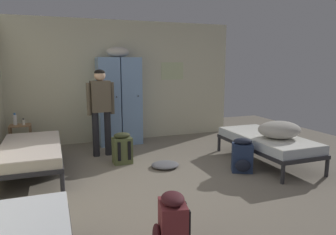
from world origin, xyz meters
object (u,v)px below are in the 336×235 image
(bed_right, at_px, (267,141))
(locker_bank, at_px, (119,99))
(bedding_heap, at_px, (279,130))
(backpack_navy, at_px, (242,156))
(lotion_bottle, at_px, (24,122))
(backpack_olive, at_px, (122,149))
(clothes_pile_grey, at_px, (165,165))
(person_traveler, at_px, (101,105))
(shelf_unit, at_px, (21,136))
(backpack_maroon, at_px, (172,223))
(water_bottle, at_px, (15,120))
(bed_left_rear, at_px, (31,151))

(bed_right, bearing_deg, locker_bank, 133.85)
(bedding_heap, xyz_separation_m, backpack_navy, (-0.73, -0.03, -0.37))
(bedding_heap, distance_m, lotion_bottle, 4.67)
(bedding_heap, bearing_deg, lotion_bottle, 150.70)
(lotion_bottle, height_order, backpack_olive, lotion_bottle)
(lotion_bottle, xyz_separation_m, clothes_pile_grey, (2.26, -1.68, -0.59))
(locker_bank, relative_size, person_traveler, 1.28)
(person_traveler, relative_size, backpack_navy, 2.94)
(shelf_unit, relative_size, lotion_bottle, 4.38)
(locker_bank, distance_m, clothes_pile_grey, 2.11)
(shelf_unit, relative_size, bedding_heap, 0.78)
(locker_bank, xyz_separation_m, bed_right, (2.14, -2.23, -0.59))
(shelf_unit, relative_size, backpack_maroon, 1.04)
(backpack_olive, bearing_deg, bedding_heap, -23.80)
(bed_right, distance_m, clothes_pile_grey, 1.83)
(backpack_maroon, distance_m, backpack_olive, 2.69)
(shelf_unit, distance_m, person_traveler, 1.71)
(backpack_olive, bearing_deg, clothes_pile_grey, -36.77)
(bed_right, height_order, lotion_bottle, lotion_bottle)
(lotion_bottle, bearing_deg, locker_bank, 5.60)
(bed_right, bearing_deg, backpack_maroon, -143.48)
(bedding_heap, height_order, clothes_pile_grey, bedding_heap)
(backpack_navy, distance_m, backpack_maroon, 2.42)
(water_bottle, bearing_deg, person_traveler, -24.14)
(locker_bank, distance_m, backpack_navy, 2.98)
(water_bottle, bearing_deg, backpack_maroon, -67.20)
(backpack_navy, bearing_deg, lotion_bottle, 145.27)
(water_bottle, distance_m, backpack_olive, 2.22)
(locker_bank, height_order, water_bottle, locker_bank)
(backpack_maroon, bearing_deg, bed_right, 36.52)
(clothes_pile_grey, bearing_deg, water_bottle, 144.19)
(water_bottle, relative_size, lotion_bottle, 1.76)
(backpack_maroon, bearing_deg, locker_bank, 84.86)
(person_traveler, bearing_deg, clothes_pile_grey, -50.03)
(water_bottle, relative_size, backpack_maroon, 0.42)
(locker_bank, relative_size, bed_right, 1.09)
(bedding_heap, xyz_separation_m, water_bottle, (-4.22, 2.34, 0.04))
(bedding_heap, distance_m, backpack_olive, 2.69)
(bed_right, bearing_deg, water_bottle, 153.25)
(shelf_unit, bearing_deg, water_bottle, 165.96)
(shelf_unit, height_order, bedding_heap, bedding_heap)
(locker_bank, relative_size, bedding_heap, 2.82)
(locker_bank, xyz_separation_m, person_traveler, (-0.51, -0.81, 0.01))
(person_traveler, distance_m, backpack_maroon, 3.36)
(bed_right, bearing_deg, lotion_bottle, 153.07)
(shelf_unit, distance_m, bedding_heap, 4.76)
(bed_left_rear, xyz_separation_m, water_bottle, (-0.33, 1.33, 0.29))
(locker_bank, bearing_deg, shelf_unit, -175.76)
(bed_right, xyz_separation_m, water_bottle, (-4.17, 2.10, 0.29))
(water_bottle, height_order, clothes_pile_grey, water_bottle)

